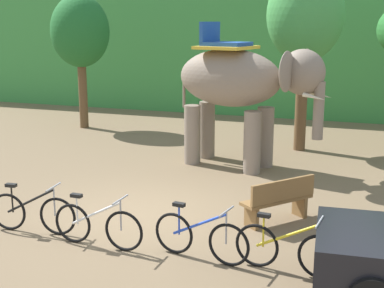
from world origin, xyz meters
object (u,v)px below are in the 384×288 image
(tree_far_right, at_px, (305,17))
(bike_blue, at_px, (200,237))
(bike_yellow, at_px, (288,249))
(elephant, at_px, (241,84))
(tree_left, at_px, (80,32))
(bike_black, at_px, (32,212))
(bike_white, at_px, (98,225))
(wooden_bench, at_px, (279,199))

(tree_far_right, distance_m, bike_blue, 8.94)
(bike_blue, relative_size, bike_yellow, 0.99)
(tree_far_right, relative_size, bike_yellow, 3.12)
(tree_far_right, relative_size, elephant, 1.25)
(bike_yellow, bearing_deg, tree_left, 134.45)
(tree_far_right, xyz_separation_m, bike_black, (-3.67, -8.14, -3.53))
(tree_left, bearing_deg, bike_yellow, -45.55)
(bike_yellow, bearing_deg, bike_black, 179.18)
(bike_black, height_order, bike_blue, same)
(bike_white, relative_size, bike_blue, 1.01)
(wooden_bench, bearing_deg, bike_black, -154.78)
(tree_far_right, xyz_separation_m, bike_white, (-2.24, -8.31, -3.53))
(elephant, distance_m, bike_white, 6.20)
(tree_far_right, height_order, bike_blue, tree_far_right)
(bike_white, xyz_separation_m, bike_blue, (1.82, 0.10, 0.00))
(bike_black, distance_m, bike_yellow, 4.67)
(wooden_bench, bearing_deg, bike_blue, -114.14)
(tree_far_right, bearing_deg, elephant, -116.67)
(elephant, xyz_separation_m, bike_black, (-2.44, -5.68, -1.82))
(bike_blue, bearing_deg, elephant, 98.17)
(tree_far_right, bearing_deg, bike_black, -114.28)
(bike_yellow, distance_m, wooden_bench, 2.09)
(elephant, bearing_deg, bike_white, -99.67)
(bike_white, distance_m, bike_blue, 1.82)
(bike_blue, xyz_separation_m, wooden_bench, (0.91, 2.03, 0.09))
(tree_left, xyz_separation_m, wooden_bench, (8.41, -7.06, -2.93))
(elephant, relative_size, bike_yellow, 2.49)
(elephant, bearing_deg, bike_yellow, -68.71)
(bike_black, bearing_deg, wooden_bench, 25.22)
(wooden_bench, bearing_deg, bike_white, -142.01)
(elephant, height_order, bike_black, elephant)
(bike_blue, bearing_deg, tree_far_right, 87.11)
(bike_yellow, relative_size, wooden_bench, 1.20)
(bike_black, distance_m, bike_white, 1.45)
(elephant, xyz_separation_m, bike_yellow, (2.24, -5.74, -1.82))
(tree_far_right, xyz_separation_m, elephant, (-1.24, -2.47, -1.71))
(tree_left, relative_size, tree_far_right, 0.88)
(bike_white, bearing_deg, bike_blue, 3.30)
(tree_far_right, relative_size, bike_blue, 3.14)
(elephant, distance_m, bike_blue, 6.08)
(tree_left, relative_size, wooden_bench, 3.32)
(bike_black, bearing_deg, tree_left, 115.19)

